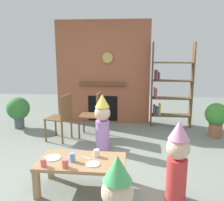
{
  "coord_description": "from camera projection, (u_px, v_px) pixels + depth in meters",
  "views": [
    {
      "loc": [
        0.49,
        -3.05,
        1.72
      ],
      "look_at": [
        0.15,
        0.4,
        0.99
      ],
      "focal_mm": 38.47,
      "sensor_mm": 36.0,
      "label": 1
    }
  ],
  "objects": [
    {
      "name": "paper_cup_far_left",
      "position": [
        65.0,
        163.0,
        2.75
      ],
      "size": [
        0.08,
        0.08,
        0.1
      ],
      "primitive_type": "cylinder",
      "color": "#E5666B",
      "rests_on": "coffee_table"
    },
    {
      "name": "paper_plate_rear",
      "position": [
        93.0,
        164.0,
        2.83
      ],
      "size": [
        0.16,
        0.16,
        0.01
      ],
      "primitive_type": "cylinder",
      "color": "white",
      "rests_on": "coffee_table"
    },
    {
      "name": "ground_plane",
      "position": [
        99.0,
        175.0,
        3.37
      ],
      "size": [
        12.0,
        12.0,
        0.0
      ],
      "primitive_type": "plane",
      "color": "gray"
    },
    {
      "name": "brick_fireplace_feature",
      "position": [
        103.0,
        73.0,
        5.68
      ],
      "size": [
        2.2,
        0.28,
        2.4
      ],
      "color": "#935138",
      "rests_on": "ground_plane"
    },
    {
      "name": "potted_plant_short",
      "position": [
        18.0,
        110.0,
        5.33
      ],
      "size": [
        0.5,
        0.5,
        0.7
      ],
      "color": "#4C5660",
      "rests_on": "ground_plane"
    },
    {
      "name": "bookshelf",
      "position": [
        168.0,
        89.0,
        5.41
      ],
      "size": [
        0.9,
        0.28,
        1.9
      ],
      "color": "brown",
      "rests_on": "ground_plane"
    },
    {
      "name": "dining_chair_left",
      "position": [
        62.0,
        115.0,
        4.58
      ],
      "size": [
        0.48,
        0.48,
        0.9
      ],
      "rotation": [
        0.0,
        0.0,
        2.92
      ],
      "color": "brown",
      "rests_on": "ground_plane"
    },
    {
      "name": "paper_cup_center",
      "position": [
        72.0,
        157.0,
        2.9
      ],
      "size": [
        0.07,
        0.07,
        0.11
      ],
      "primitive_type": "cylinder",
      "color": "#669EE0",
      "rests_on": "coffee_table"
    },
    {
      "name": "child_in_pink",
      "position": [
        177.0,
        159.0,
        2.71
      ],
      "size": [
        0.27,
        0.27,
        0.97
      ],
      "rotation": [
        0.0,
        0.0,
        3.05
      ],
      "color": "#D13838",
      "rests_on": "ground_plane"
    },
    {
      "name": "coffee_table",
      "position": [
        82.0,
        165.0,
        2.96
      ],
      "size": [
        1.07,
        0.57,
        0.4
      ],
      "color": "#9E7A51",
      "rests_on": "ground_plane"
    },
    {
      "name": "paper_cup_near_left",
      "position": [
        43.0,
        163.0,
        2.78
      ],
      "size": [
        0.07,
        0.07,
        0.09
      ],
      "primitive_type": "cylinder",
      "color": "#E5666B",
      "rests_on": "coffee_table"
    },
    {
      "name": "dining_chair_middle",
      "position": [
        94.0,
        112.0,
        4.78
      ],
      "size": [
        0.41,
        0.41,
        0.9
      ],
      "rotation": [
        0.0,
        0.0,
        3.1
      ],
      "color": "brown",
      "rests_on": "ground_plane"
    },
    {
      "name": "paper_plate_front",
      "position": [
        53.0,
        158.0,
        3.0
      ],
      "size": [
        0.2,
        0.2,
        0.01
      ],
      "primitive_type": "cylinder",
      "color": "white",
      "rests_on": "coffee_table"
    },
    {
      "name": "paper_cup_near_right",
      "position": [
        96.0,
        153.0,
        3.03
      ],
      "size": [
        0.07,
        0.07,
        0.1
      ],
      "primitive_type": "cylinder",
      "color": "silver",
      "rests_on": "coffee_table"
    },
    {
      "name": "child_by_the_chairs",
      "position": [
        102.0,
        121.0,
        4.12
      ],
      "size": [
        0.28,
        0.28,
        0.99
      ],
      "rotation": [
        0.0,
        0.0,
        -1.64
      ],
      "color": "#B27FCC",
      "rests_on": "ground_plane"
    },
    {
      "name": "birthday_cake_slice",
      "position": [
        70.0,
        156.0,
        3.0
      ],
      "size": [
        0.1,
        0.1,
        0.06
      ],
      "primitive_type": "cone",
      "color": "pink",
      "rests_on": "coffee_table"
    },
    {
      "name": "table_fork",
      "position": [
        86.0,
        158.0,
        3.01
      ],
      "size": [
        0.14,
        0.09,
        0.01
      ],
      "primitive_type": "cube",
      "rotation": [
        0.0,
        0.0,
        2.61
      ],
      "color": "silver",
      "rests_on": "coffee_table"
    },
    {
      "name": "potted_plant_tall",
      "position": [
        216.0,
        117.0,
        4.8
      ],
      "size": [
        0.45,
        0.45,
        0.69
      ],
      "color": "#9E5B42",
      "rests_on": "ground_plane"
    }
  ]
}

